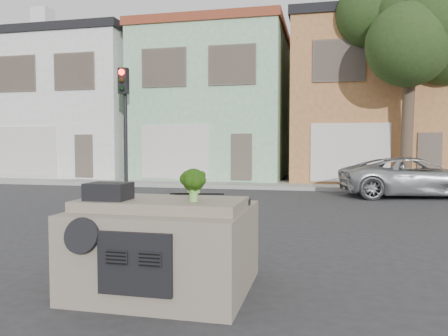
% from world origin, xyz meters
% --- Properties ---
extents(ground_plane, '(120.00, 120.00, 0.00)m').
position_xyz_m(ground_plane, '(0.00, 0.00, 0.00)').
color(ground_plane, '#303033').
rests_on(ground_plane, ground).
extents(sidewalk, '(40.00, 3.00, 0.15)m').
position_xyz_m(sidewalk, '(0.00, 10.50, 0.07)').
color(sidewalk, gray).
rests_on(sidewalk, ground).
extents(townhouse_white, '(7.20, 8.20, 7.55)m').
position_xyz_m(townhouse_white, '(-11.00, 14.50, 3.77)').
color(townhouse_white, white).
rests_on(townhouse_white, ground).
extents(townhouse_mint, '(7.20, 8.20, 7.55)m').
position_xyz_m(townhouse_mint, '(-3.50, 14.50, 3.77)').
color(townhouse_mint, '#96CA9E').
rests_on(townhouse_mint, ground).
extents(townhouse_tan, '(7.20, 8.20, 7.55)m').
position_xyz_m(townhouse_tan, '(4.00, 14.50, 3.77)').
color(townhouse_tan, '#B27543').
rests_on(townhouse_tan, ground).
extents(silver_pickup, '(5.17, 3.05, 1.35)m').
position_xyz_m(silver_pickup, '(4.89, 7.80, 0.00)').
color(silver_pickup, '#A6A8AC').
rests_on(silver_pickup, ground).
extents(traffic_signal, '(0.40, 0.40, 5.10)m').
position_xyz_m(traffic_signal, '(-6.50, 9.50, 2.55)').
color(traffic_signal, black).
rests_on(traffic_signal, ground).
extents(tree_near, '(4.40, 4.00, 8.50)m').
position_xyz_m(tree_near, '(5.00, 9.80, 4.25)').
color(tree_near, '#253C17').
rests_on(tree_near, ground).
extents(car_dashboard, '(2.00, 1.80, 1.12)m').
position_xyz_m(car_dashboard, '(0.00, -3.00, 0.56)').
color(car_dashboard, gray).
rests_on(car_dashboard, ground).
extents(instrument_hump, '(0.48, 0.38, 0.20)m').
position_xyz_m(instrument_hump, '(-0.58, -3.35, 1.22)').
color(instrument_hump, black).
rests_on(instrument_hump, car_dashboard).
extents(wiper_arm, '(0.69, 0.15, 0.02)m').
position_xyz_m(wiper_arm, '(0.28, -2.62, 1.13)').
color(wiper_arm, black).
rests_on(wiper_arm, car_dashboard).
extents(broccoli, '(0.44, 0.44, 0.38)m').
position_xyz_m(broccoli, '(0.43, -3.28, 1.31)').
color(broccoli, '#173209').
rests_on(broccoli, car_dashboard).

